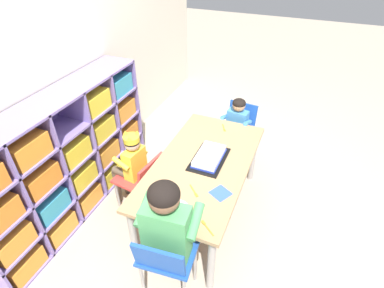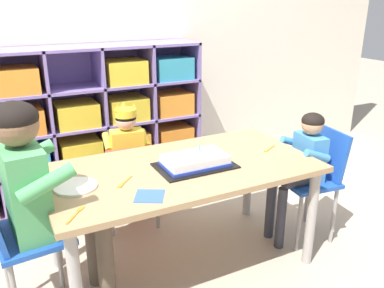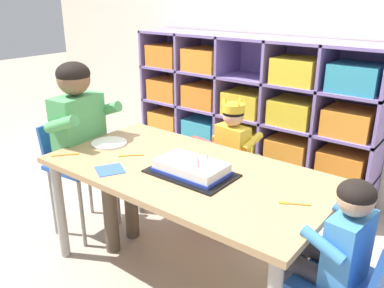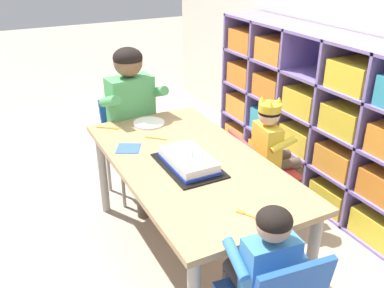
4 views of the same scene
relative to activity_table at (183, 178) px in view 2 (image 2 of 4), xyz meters
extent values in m
plane|color=tan|center=(0.00, 0.00, -0.56)|extent=(16.00, 16.00, 0.00)
cube|color=beige|center=(0.00, 1.38, 0.79)|extent=(5.64, 0.10, 2.69)
cube|color=#7F6BB2|center=(-0.33, 1.32, 0.02)|extent=(1.93, 0.01, 1.16)
cube|color=#7F6BB2|center=(-0.52, 1.15, 0.02)|extent=(0.02, 0.35, 1.16)
cube|color=#7F6BB2|center=(-0.14, 1.15, 0.02)|extent=(0.02, 0.35, 1.16)
cube|color=#7F6BB2|center=(0.24, 1.15, 0.02)|extent=(0.02, 0.35, 1.16)
cube|color=#7F6BB2|center=(0.63, 1.15, 0.02)|extent=(0.02, 0.35, 1.16)
cube|color=#7F6BB2|center=(-0.33, 1.15, -0.55)|extent=(1.93, 0.35, 0.02)
cube|color=#7F6BB2|center=(-0.33, 1.15, -0.26)|extent=(1.93, 0.35, 0.02)
cube|color=#7F6BB2|center=(-0.33, 1.15, 0.02)|extent=(1.93, 0.35, 0.02)
cube|color=#7F6BB2|center=(-0.33, 1.15, 0.31)|extent=(1.93, 0.35, 0.02)
cube|color=#7F6BB2|center=(-0.33, 1.15, 0.59)|extent=(1.93, 0.35, 0.02)
cube|color=orange|center=(-0.71, 1.13, -0.45)|extent=(0.30, 0.28, 0.17)
cube|color=orange|center=(-0.33, 1.13, -0.45)|extent=(0.30, 0.28, 0.17)
cube|color=yellow|center=(0.05, 1.13, -0.45)|extent=(0.30, 0.28, 0.17)
cube|color=yellow|center=(0.43, 1.13, -0.45)|extent=(0.30, 0.28, 0.17)
cube|color=teal|center=(-0.71, 1.13, -0.17)|extent=(0.30, 0.28, 0.17)
cube|color=yellow|center=(-0.33, 1.13, -0.17)|extent=(0.30, 0.28, 0.17)
cube|color=orange|center=(0.05, 1.13, -0.17)|extent=(0.30, 0.28, 0.17)
cube|color=orange|center=(0.43, 1.13, -0.17)|extent=(0.30, 0.28, 0.17)
cube|color=orange|center=(-0.71, 1.13, 0.12)|extent=(0.30, 0.28, 0.17)
cube|color=yellow|center=(-0.33, 1.13, 0.12)|extent=(0.30, 0.28, 0.17)
cube|color=yellow|center=(0.05, 1.13, 0.12)|extent=(0.30, 0.28, 0.17)
cube|color=orange|center=(0.43, 1.13, 0.12)|extent=(0.30, 0.28, 0.17)
cube|color=orange|center=(-0.71, 1.13, 0.40)|extent=(0.30, 0.28, 0.17)
cube|color=yellow|center=(0.05, 1.13, 0.40)|extent=(0.30, 0.28, 0.17)
cube|color=teal|center=(0.43, 1.13, 0.40)|extent=(0.30, 0.28, 0.17)
cube|color=#A37F56|center=(0.00, 0.00, 0.06)|extent=(1.44, 0.76, 0.03)
cylinder|color=#9E9993|center=(0.66, -0.32, -0.26)|extent=(0.06, 0.06, 0.60)
cylinder|color=#9E9993|center=(-0.66, 0.32, -0.26)|extent=(0.06, 0.06, 0.60)
cylinder|color=#9E9993|center=(0.66, 0.32, -0.26)|extent=(0.06, 0.06, 0.60)
cube|color=red|center=(-0.12, 0.59, -0.19)|extent=(0.41, 0.38, 0.03)
cube|color=red|center=(-0.14, 0.44, -0.06)|extent=(0.34, 0.10, 0.23)
cylinder|color=gray|center=(0.06, 0.71, -0.38)|extent=(0.02, 0.02, 0.36)
cylinder|color=gray|center=(-0.25, 0.75, -0.38)|extent=(0.02, 0.02, 0.36)
cylinder|color=gray|center=(0.02, 0.44, -0.38)|extent=(0.02, 0.02, 0.36)
cylinder|color=gray|center=(-0.29, 0.48, -0.38)|extent=(0.02, 0.02, 0.36)
cube|color=yellow|center=(-0.12, 0.60, -0.03)|extent=(0.22, 0.14, 0.29)
sphere|color=#DBB293|center=(-0.12, 0.60, 0.18)|extent=(0.13, 0.13, 0.13)
ellipsoid|color=black|center=(-0.12, 0.60, 0.20)|extent=(0.14, 0.14, 0.10)
cylinder|color=yellow|center=(-0.12, 0.60, 0.23)|extent=(0.14, 0.14, 0.05)
cone|color=yellow|center=(-0.11, 0.66, 0.28)|extent=(0.04, 0.04, 0.04)
cone|color=yellow|center=(-0.07, 0.57, 0.28)|extent=(0.04, 0.04, 0.04)
cone|color=yellow|center=(-0.17, 0.58, 0.28)|extent=(0.04, 0.04, 0.04)
cylinder|color=brown|center=(-0.04, 0.70, -0.15)|extent=(0.10, 0.22, 0.07)
cylinder|color=brown|center=(-0.16, 0.72, -0.15)|extent=(0.10, 0.22, 0.07)
cylinder|color=brown|center=(-0.02, 0.80, -0.37)|extent=(0.06, 0.06, 0.38)
cylinder|color=brown|center=(-0.15, 0.82, -0.37)|extent=(0.06, 0.06, 0.38)
cylinder|color=yellow|center=(0.01, 0.63, 0.03)|extent=(0.07, 0.18, 0.10)
cylinder|color=yellow|center=(-0.23, 0.66, 0.03)|extent=(0.07, 0.18, 0.10)
cube|color=#1E4CA8|center=(-0.79, -0.05, -0.10)|extent=(0.35, 0.39, 0.03)
cylinder|color=gray|center=(-0.65, -0.19, -0.33)|extent=(0.02, 0.02, 0.45)
cylinder|color=gray|center=(-0.67, 0.12, -0.33)|extent=(0.02, 0.02, 0.45)
cylinder|color=gray|center=(-0.93, 0.09, -0.33)|extent=(0.02, 0.02, 0.45)
cube|color=#4C9E5B|center=(-0.79, -0.05, 0.12)|extent=(0.19, 0.31, 0.42)
sphere|color=brown|center=(-0.79, -0.05, 0.43)|extent=(0.19, 0.19, 0.19)
ellipsoid|color=black|center=(-0.79, -0.05, 0.46)|extent=(0.19, 0.19, 0.14)
cylinder|color=brown|center=(-0.63, -0.12, -0.06)|extent=(0.31, 0.13, 0.10)
cylinder|color=brown|center=(-0.65, 0.05, -0.06)|extent=(0.31, 0.13, 0.10)
cylinder|color=brown|center=(-0.48, -0.11, -0.32)|extent=(0.08, 0.08, 0.47)
cylinder|color=brown|center=(-0.50, 0.07, -0.32)|extent=(0.08, 0.08, 0.47)
cylinder|color=#4C9E5B|center=(-0.71, -0.21, 0.21)|extent=(0.25, 0.09, 0.14)
cylinder|color=#4C9E5B|center=(-0.74, 0.13, 0.21)|extent=(0.25, 0.09, 0.14)
cube|color=#1E4CA8|center=(0.83, -0.08, -0.16)|extent=(0.35, 0.37, 0.03)
cube|color=#1E4CA8|center=(0.98, -0.09, 0.01)|extent=(0.10, 0.31, 0.30)
cylinder|color=gray|center=(0.72, 0.07, -0.36)|extent=(0.02, 0.02, 0.39)
cylinder|color=gray|center=(0.69, -0.20, -0.36)|extent=(0.02, 0.02, 0.39)
cylinder|color=gray|center=(0.97, 0.04, -0.36)|extent=(0.02, 0.02, 0.39)
cylinder|color=gray|center=(0.94, -0.23, -0.36)|extent=(0.02, 0.02, 0.39)
cube|color=#3D7FBC|center=(0.83, -0.08, 0.00)|extent=(0.13, 0.22, 0.29)
sphere|color=tan|center=(0.83, -0.08, 0.21)|extent=(0.13, 0.13, 0.13)
ellipsoid|color=black|center=(0.83, -0.08, 0.23)|extent=(0.14, 0.14, 0.10)
cylinder|color=#33333D|center=(0.73, 0.00, -0.12)|extent=(0.22, 0.09, 0.07)
cylinder|color=#33333D|center=(0.72, -0.13, -0.12)|extent=(0.22, 0.09, 0.07)
cylinder|color=#33333D|center=(0.63, 0.01, -0.35)|extent=(0.06, 0.06, 0.41)
cylinder|color=#33333D|center=(0.61, -0.12, -0.35)|extent=(0.06, 0.06, 0.41)
cylinder|color=#3D7FBC|center=(0.80, 0.05, 0.06)|extent=(0.18, 0.06, 0.10)
cylinder|color=#3D7FBC|center=(0.77, -0.20, 0.06)|extent=(0.18, 0.06, 0.10)
cube|color=black|center=(0.06, -0.04, 0.08)|extent=(0.42, 0.26, 0.01)
cube|color=white|center=(0.06, -0.04, 0.11)|extent=(0.33, 0.20, 0.06)
cube|color=#283DB2|center=(0.06, -0.04, 0.09)|extent=(0.35, 0.21, 0.02)
cylinder|color=#4CB2E5|center=(0.11, 0.02, 0.15)|extent=(0.01, 0.01, 0.04)
cylinder|color=#4CB2E5|center=(0.09, -0.03, 0.15)|extent=(0.01, 0.01, 0.04)
cylinder|color=#E54C66|center=(0.13, -0.08, 0.15)|extent=(0.01, 0.01, 0.04)
cylinder|color=white|center=(-0.57, -0.01, 0.08)|extent=(0.20, 0.20, 0.01)
cube|color=#3356B7|center=(-0.29, -0.25, 0.07)|extent=(0.18, 0.18, 0.00)
cube|color=orange|center=(0.60, 0.01, 0.07)|extent=(0.09, 0.05, 0.00)
cube|color=orange|center=(0.54, -0.02, 0.07)|extent=(0.04, 0.03, 0.00)
cube|color=orange|center=(-0.64, -0.28, 0.07)|extent=(0.07, 0.09, 0.00)
cube|color=orange|center=(-0.59, -0.22, 0.07)|extent=(0.04, 0.04, 0.00)
cube|color=orange|center=(-0.32, -0.04, 0.07)|extent=(0.08, 0.08, 0.00)
cube|color=orange|center=(-0.37, -0.09, 0.07)|extent=(0.04, 0.04, 0.00)
camera|label=1|loc=(-1.85, -0.66, 1.70)|focal=28.34mm
camera|label=2|loc=(-0.84, -1.78, 0.92)|focal=37.20mm
camera|label=3|loc=(1.15, -1.42, 0.89)|focal=37.48mm
camera|label=4|loc=(1.81, -0.92, 1.14)|focal=39.73mm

